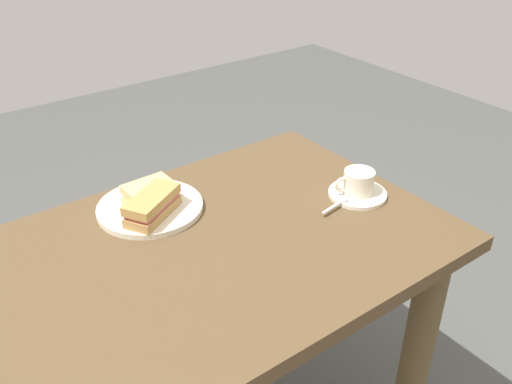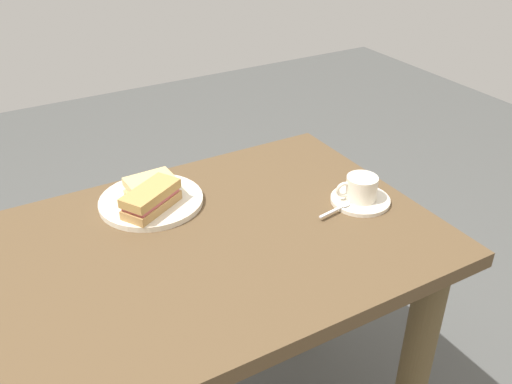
% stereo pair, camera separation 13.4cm
% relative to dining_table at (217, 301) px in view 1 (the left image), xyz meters
% --- Properties ---
extents(dining_table, '(1.03, 0.71, 0.75)m').
position_rel_dining_table_xyz_m(dining_table, '(0.00, 0.00, 0.00)').
color(dining_table, brown).
rests_on(dining_table, ground_plane).
extents(sandwich_plate, '(0.25, 0.25, 0.01)m').
position_rel_dining_table_xyz_m(sandwich_plate, '(0.05, -0.20, 0.18)').
color(sandwich_plate, silver).
rests_on(sandwich_plate, dining_table).
extents(sandwich_front, '(0.12, 0.07, 0.05)m').
position_rel_dining_table_xyz_m(sandwich_front, '(0.05, -0.21, 0.21)').
color(sandwich_front, tan).
rests_on(sandwich_front, sandwich_plate).
extents(sandwich_back, '(0.16, 0.13, 0.05)m').
position_rel_dining_table_xyz_m(sandwich_back, '(0.07, -0.16, 0.21)').
color(sandwich_back, tan).
rests_on(sandwich_back, sandwich_plate).
extents(coffee_saucer, '(0.15, 0.15, 0.01)m').
position_rel_dining_table_xyz_m(coffee_saucer, '(-0.40, 0.04, 0.17)').
color(coffee_saucer, silver).
rests_on(coffee_saucer, dining_table).
extents(coffee_cup, '(0.10, 0.08, 0.06)m').
position_rel_dining_table_xyz_m(coffee_cup, '(-0.40, 0.04, 0.21)').
color(coffee_cup, silver).
rests_on(coffee_cup, coffee_saucer).
extents(spoon, '(0.10, 0.03, 0.01)m').
position_rel_dining_table_xyz_m(spoon, '(-0.32, 0.06, 0.18)').
color(spoon, silver).
rests_on(spoon, coffee_saucer).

